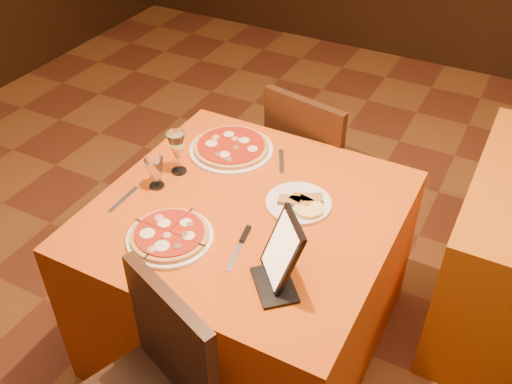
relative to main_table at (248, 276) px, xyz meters
The scene contains 11 objects.
main_table is the anchor object (origin of this frame).
chair_main_far 0.79m from the main_table, 90.00° to the left, with size 0.38×0.38×0.91m, color black, non-canonical shape.
pizza_near 0.51m from the main_table, 119.47° to the right, with size 0.31×0.31×0.03m.
pizza_far 0.55m from the main_table, 128.54° to the left, with size 0.36×0.36×0.03m.
cutlet_dish 0.44m from the main_table, 33.92° to the left, with size 0.25×0.25×0.03m.
wine_glass 0.60m from the main_table, 168.14° to the left, with size 0.08×0.08×0.19m, color #FFDD90, non-canonical shape.
water_glass 0.58m from the main_table, behind, with size 0.07×0.07×0.13m, color silver, non-canonical shape.
tablet 0.62m from the main_table, 43.49° to the right, with size 0.18×0.02×0.24m, color black.
knife 0.45m from the main_table, 69.14° to the right, with size 0.20×0.02×0.01m, color silver.
fork_near 0.61m from the main_table, 157.85° to the right, with size 0.17×0.02×0.01m, color silver.
fork_far 0.51m from the main_table, 92.73° to the left, with size 0.17×0.02×0.01m, color silver.
Camera 1 is at (0.66, -1.16, 2.14)m, focal length 40.00 mm.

